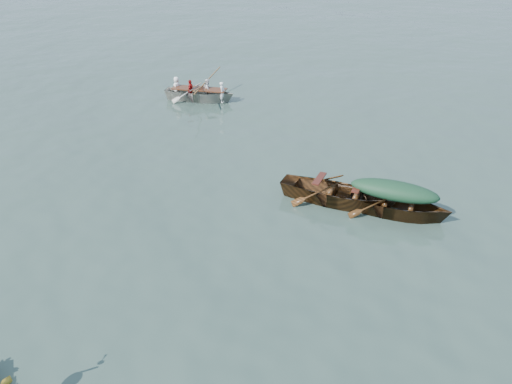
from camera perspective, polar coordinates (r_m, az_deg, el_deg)
ground at (r=11.32m, az=-5.22°, el=-11.21°), size 140.00×140.00×0.00m
green_tarp_boat at (r=14.40m, az=15.16°, el=-2.43°), size 4.48×1.91×1.01m
open_wooden_boat at (r=14.59m, az=9.19°, el=-1.26°), size 4.82×2.15×1.10m
rowed_boat at (r=22.72m, az=-6.43°, el=10.33°), size 4.44×1.49×1.05m
green_tarp_cover at (r=14.03m, az=15.56°, el=0.23°), size 2.46×1.05×0.52m
thwart_benches at (r=14.31m, az=9.37°, el=0.71°), size 2.43×1.22×0.04m
rowers at (r=22.44m, az=-6.56°, el=12.51°), size 3.12×1.30×0.76m
oars at (r=22.54m, az=-6.51°, el=11.66°), size 0.70×2.62×0.06m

